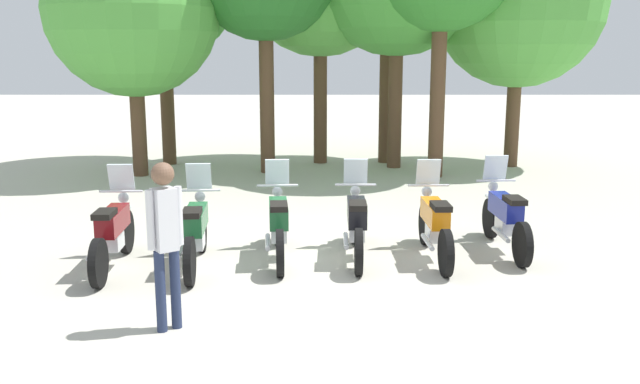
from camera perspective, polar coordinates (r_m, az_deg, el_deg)
ground_plane at (r=9.85m, az=-0.01°, el=-5.72°), size 80.00×80.00×0.00m
motorcycle_0 at (r=9.80m, az=-16.74°, el=-3.18°), size 0.62×2.19×1.37m
motorcycle_1 at (r=9.60m, az=-10.18°, el=-3.16°), size 0.62×2.19×1.37m
motorcycle_2 at (r=9.83m, az=-3.32°, el=-2.65°), size 0.62×2.19×1.37m
motorcycle_3 at (r=9.88m, az=3.25°, el=-2.57°), size 0.62×2.19×1.37m
motorcycle_4 at (r=9.95m, az=9.73°, el=-2.62°), size 0.62×2.19×1.37m
motorcycle_5 at (r=10.57m, az=15.40°, el=-2.04°), size 0.62×2.19×1.37m
person_0 at (r=7.32m, az=-12.64°, el=-3.27°), size 0.37×0.34×1.82m
tree_0 at (r=16.96m, az=-15.24°, el=14.52°), size 4.09×4.09×5.98m
tree_7 at (r=18.52m, az=16.53°, el=15.03°), size 4.34×4.34×6.38m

